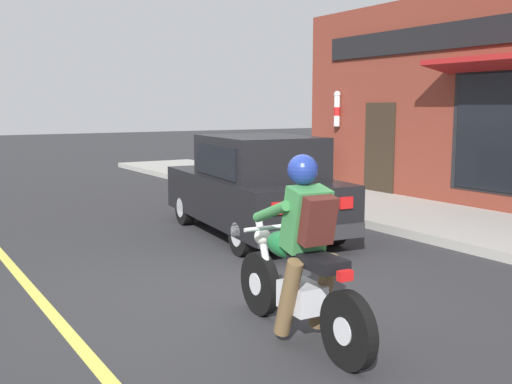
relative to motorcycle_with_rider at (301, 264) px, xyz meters
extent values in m
plane|color=#2B2B2D|center=(0.12, 1.40, -0.68)|extent=(80.00, 80.00, 0.00)
cube|color=#9E9B93|center=(5.08, 4.40, -0.61)|extent=(2.60, 22.00, 0.14)
cube|color=#D1C64C|center=(-1.68, 4.40, -0.67)|extent=(0.12, 19.80, 0.01)
cube|color=maroon|center=(6.63, 2.66, 1.42)|extent=(0.50, 11.00, 4.20)
cube|color=#2D2319|center=(6.36, 5.69, 0.37)|extent=(0.04, 0.90, 2.10)
cube|color=black|center=(6.35, 2.66, 2.67)|extent=(0.06, 9.35, 0.50)
cylinder|color=white|center=(6.28, 7.06, 1.22)|extent=(0.14, 0.14, 0.70)
cylinder|color=red|center=(6.28, 7.06, 1.22)|extent=(0.15, 0.15, 0.20)
sphere|color=silver|center=(6.28, 7.06, 1.62)|extent=(0.16, 0.16, 0.16)
cylinder|color=black|center=(0.04, 0.72, -0.37)|extent=(0.14, 0.63, 0.62)
cylinder|color=silver|center=(0.04, 0.72, -0.37)|extent=(0.13, 0.22, 0.22)
cylinder|color=black|center=(-0.05, -0.68, -0.37)|extent=(0.14, 0.63, 0.62)
cylinder|color=silver|center=(-0.05, -0.68, -0.37)|extent=(0.13, 0.22, 0.22)
cube|color=silver|center=(0.00, -0.03, -0.29)|extent=(0.31, 0.42, 0.24)
ellipsoid|color=#196B33|center=(0.01, 0.22, 0.12)|extent=(0.33, 0.54, 0.24)
cube|color=black|center=(-0.02, -0.26, 0.08)|extent=(0.30, 0.58, 0.10)
cylinder|color=silver|center=(0.04, 0.62, -0.05)|extent=(0.09, 0.33, 0.68)
cylinder|color=silver|center=(0.03, 0.50, 0.23)|extent=(0.56, 0.08, 0.04)
sphere|color=silver|center=(0.04, 0.67, 0.11)|extent=(0.16, 0.16, 0.16)
cylinder|color=silver|center=(0.13, -0.44, -0.39)|extent=(0.12, 0.55, 0.08)
cube|color=red|center=(-0.04, -0.63, 0.05)|extent=(0.12, 0.07, 0.08)
cylinder|color=brown|center=(-0.19, -0.09, -0.25)|extent=(0.16, 0.36, 0.71)
cylinder|color=brown|center=(0.17, -0.11, -0.25)|extent=(0.16, 0.36, 0.71)
cube|color=#387F42|center=(-0.01, -0.08, 0.40)|extent=(0.36, 0.35, 0.57)
cylinder|color=#387F42|center=(-0.19, 0.17, 0.44)|extent=(0.12, 0.52, 0.26)
cylinder|color=#387F42|center=(0.21, 0.15, 0.44)|extent=(0.12, 0.52, 0.26)
sphere|color=navy|center=(0.00, -0.02, 0.81)|extent=(0.26, 0.26, 0.26)
cube|color=#4C1E19|center=(-0.02, -0.24, 0.42)|extent=(0.29, 0.26, 0.42)
cylinder|color=black|center=(1.38, 5.19, -0.38)|extent=(0.25, 0.62, 0.60)
cylinder|color=silver|center=(1.38, 5.19, -0.38)|extent=(0.24, 0.35, 0.33)
cylinder|color=black|center=(2.81, 5.01, -0.38)|extent=(0.25, 0.62, 0.60)
cylinder|color=silver|center=(2.81, 5.01, -0.38)|extent=(0.24, 0.35, 0.33)
cylinder|color=black|center=(1.09, 2.81, -0.38)|extent=(0.25, 0.62, 0.60)
cylinder|color=silver|center=(1.09, 2.81, -0.38)|extent=(0.24, 0.35, 0.33)
cylinder|color=black|center=(2.52, 2.63, -0.38)|extent=(0.25, 0.62, 0.60)
cylinder|color=silver|center=(2.52, 2.63, -0.38)|extent=(0.24, 0.35, 0.33)
cube|color=black|center=(1.95, 3.91, -0.08)|extent=(2.07, 3.87, 0.70)
cube|color=black|center=(1.92, 3.66, 0.56)|extent=(1.66, 2.06, 0.66)
cube|color=black|center=(2.03, 4.53, 0.51)|extent=(1.36, 0.50, 0.51)
cube|color=black|center=(1.20, 3.75, 0.54)|extent=(0.21, 1.51, 0.46)
cube|color=black|center=(2.64, 3.57, 0.54)|extent=(0.21, 1.51, 0.46)
cube|color=silver|center=(1.67, 5.82, 0.04)|extent=(0.24, 0.07, 0.14)
cube|color=red|center=(1.23, 2.12, 0.06)|extent=(0.20, 0.06, 0.16)
cube|color=silver|center=(2.68, 5.70, 0.04)|extent=(0.24, 0.07, 0.14)
cube|color=red|center=(2.23, 2.00, 0.06)|extent=(0.20, 0.06, 0.16)
cube|color=#28282B|center=(2.17, 5.73, -0.33)|extent=(1.61, 0.31, 0.20)
cube|color=#28282B|center=(1.73, 2.09, -0.33)|extent=(1.61, 0.31, 0.20)
cylinder|color=#514C47|center=(5.76, 7.34, -0.09)|extent=(0.52, 0.52, 0.90)
cylinder|color=black|center=(5.76, 7.34, 0.40)|extent=(0.56, 0.56, 0.08)
camera|label=1|loc=(-2.99, -4.02, 1.34)|focal=42.00mm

